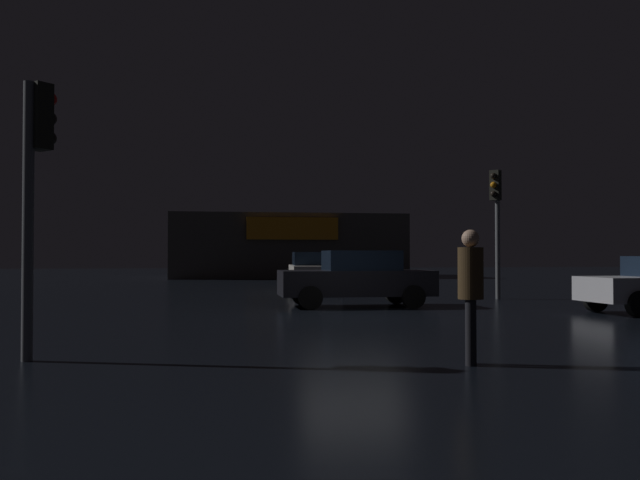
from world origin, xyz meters
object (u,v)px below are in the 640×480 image
Objects in this scene: traffic_signal_cross_left at (35,165)px; car_crossing at (357,278)px; car_far at (314,272)px; pedestrian at (471,285)px; traffic_signal_main at (496,210)px; store_building at (284,246)px.

traffic_signal_cross_left is 0.90× the size of car_crossing.
pedestrian reaches higher than car_far.
traffic_signal_main reaches higher than traffic_signal_cross_left.
car_crossing is 2.39× the size of pedestrian.
car_crossing is at bearing -154.78° from traffic_signal_main.
store_building is 8.20× the size of pedestrian.
traffic_signal_main is 2.36× the size of pedestrian.
traffic_signal_main is 1.10× the size of traffic_signal_cross_left.
pedestrian reaches higher than car_crossing.
pedestrian is at bearing -13.14° from traffic_signal_cross_left.
traffic_signal_cross_left is 18.12m from car_far.
car_far is 1.07× the size of car_crossing.
car_far is at bearing -92.82° from store_building.
store_building is 3.82× the size of traffic_signal_cross_left.
car_crossing is (0.01, -7.86, 0.01)m from car_far.
traffic_signal_main is 0.93× the size of car_far.
pedestrian is at bearing -92.52° from store_building.
car_crossing is (-0.92, -26.84, -1.22)m from store_building.
pedestrian is (5.85, -1.36, -1.66)m from traffic_signal_cross_left.
store_building reaches higher than pedestrian.
traffic_signal_main is 16.44m from traffic_signal_cross_left.
traffic_signal_main is 6.21m from car_crossing.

